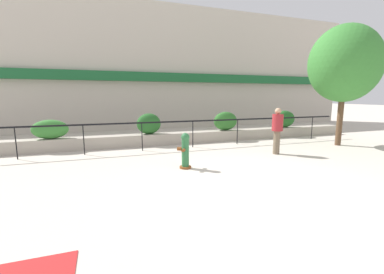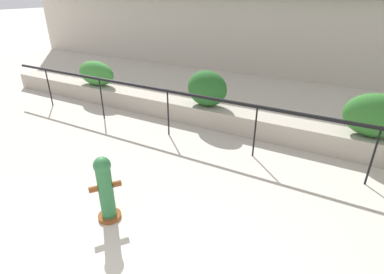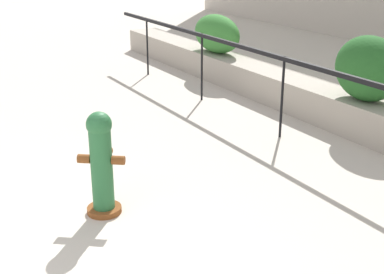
# 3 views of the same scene
# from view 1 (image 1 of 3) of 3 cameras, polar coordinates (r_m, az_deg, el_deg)

# --- Properties ---
(ground_plane) EXTENTS (120.00, 120.00, 0.00)m
(ground_plane) POSITION_cam_1_polar(r_m,az_deg,el_deg) (6.73, 14.62, -9.97)
(ground_plane) COLOR beige
(building_facade) EXTENTS (30.00, 1.36, 8.00)m
(building_facade) POSITION_cam_1_polar(r_m,az_deg,el_deg) (17.69, -7.85, 14.94)
(building_facade) COLOR beige
(building_facade) RESTS_ON ground
(planter_wall_low) EXTENTS (18.00, 0.70, 0.50)m
(planter_wall_low) POSITION_cam_1_polar(r_m,az_deg,el_deg) (11.96, -1.60, -0.11)
(planter_wall_low) COLOR #ADA393
(planter_wall_low) RESTS_ON ground
(fence_railing_segment) EXTENTS (15.00, 0.05, 1.15)m
(fence_railing_segment) POSITION_cam_1_polar(r_m,az_deg,el_deg) (10.83, 0.18, 3.02)
(fence_railing_segment) COLOR black
(fence_railing_segment) RESTS_ON ground
(hedge_bush_0) EXTENTS (1.34, 0.61, 0.75)m
(hedge_bush_0) POSITION_cam_1_polar(r_m,az_deg,el_deg) (11.47, -29.00, 1.51)
(hedge_bush_0) COLOR #387F33
(hedge_bush_0) RESTS_ON planter_wall_low
(hedge_bush_1) EXTENTS (1.06, 0.70, 0.91)m
(hedge_bush_1) POSITION_cam_1_polar(r_m,az_deg,el_deg) (11.47, -9.58, 2.93)
(hedge_bush_1) COLOR #235B23
(hedge_bush_1) RESTS_ON planter_wall_low
(hedge_bush_2) EXTENTS (1.21, 0.63, 0.90)m
(hedge_bush_2) POSITION_cam_1_polar(r_m,az_deg,el_deg) (12.67, 7.44, 3.54)
(hedge_bush_2) COLOR #2D6B28
(hedge_bush_2) RESTS_ON planter_wall_low
(hedge_bush_3) EXTENTS (1.28, 0.61, 0.89)m
(hedge_bush_3) POSITION_cam_1_polar(r_m,az_deg,el_deg) (14.58, 19.81, 3.78)
(hedge_bush_3) COLOR #235B23
(hedge_bush_3) RESTS_ON planter_wall_low
(fire_hydrant) EXTENTS (0.49, 0.49, 1.08)m
(fire_hydrant) POSITION_cam_1_polar(r_m,az_deg,el_deg) (7.71, -1.53, -2.97)
(fire_hydrant) COLOR brown
(fire_hydrant) RESTS_ON ground
(street_tree) EXTENTS (3.08, 2.77, 5.13)m
(street_tree) POSITION_cam_1_polar(r_m,az_deg,el_deg) (13.03, 30.85, 13.77)
(street_tree) COLOR brown
(street_tree) RESTS_ON ground
(pedestrian) EXTENTS (0.44, 0.44, 1.73)m
(pedestrian) POSITION_cam_1_polar(r_m,az_deg,el_deg) (10.06, 18.43, 1.92)
(pedestrian) COLOR brown
(pedestrian) RESTS_ON ground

